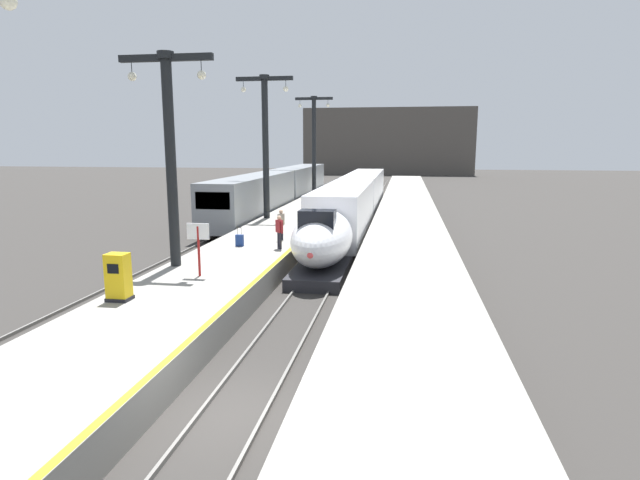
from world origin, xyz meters
TOP-DOWN VIEW (x-y plane):
  - ground_plane at (0.00, 0.00)m, footprint 260.00×260.00m
  - platform_left at (-4.05, 24.75)m, footprint 4.80×110.00m
  - platform_right at (4.05, 24.75)m, footprint 4.80×110.00m
  - platform_left_safety_stripe at (-1.77, 24.75)m, footprint 0.20×107.80m
  - rail_main_left at (-0.75, 27.50)m, footprint 0.08×110.00m
  - rail_main_right at (0.75, 27.50)m, footprint 0.08×110.00m
  - rail_secondary_left at (-8.85, 27.50)m, footprint 0.08×110.00m
  - rail_secondary_right at (-7.35, 27.50)m, footprint 0.08×110.00m
  - highspeed_train_main at (0.00, 28.59)m, footprint 2.92×38.10m
  - regional_train_adjacent at (-8.10, 38.54)m, footprint 2.85×36.60m
  - station_column_mid at (-5.90, 10.03)m, footprint 4.00×0.68m
  - station_column_far at (-5.90, 25.23)m, footprint 4.00×0.68m
  - station_column_distant at (-5.90, 45.04)m, footprint 4.00×0.68m
  - passenger_near_edge at (-2.32, 14.28)m, footprint 0.43×0.42m
  - passenger_mid_platform at (-2.80, 16.70)m, footprint 0.33×0.55m
  - rolling_suitcase at (-4.52, 14.68)m, footprint 0.40×0.22m
  - ticket_machine_yellow at (-5.55, 4.85)m, footprint 0.76×0.62m
  - departure_info_board at (-4.17, 8.43)m, footprint 0.90×0.10m
  - terminus_back_wall at (0.00, 102.00)m, footprint 36.00×2.00m

SIDE VIEW (x-z plane):
  - ground_plane at x=0.00m, z-range 0.00..0.00m
  - rail_main_left at x=-0.75m, z-range 0.00..0.12m
  - rail_main_right at x=0.75m, z-range 0.00..0.12m
  - rail_secondary_left at x=-8.85m, z-range 0.00..0.12m
  - rail_secondary_right at x=-7.35m, z-range 0.00..0.12m
  - platform_left at x=-4.05m, z-range 0.00..1.05m
  - platform_right at x=4.05m, z-range 0.00..1.05m
  - platform_left_safety_stripe at x=-1.77m, z-range 1.05..1.06m
  - rolling_suitcase at x=-4.52m, z-range 0.86..1.85m
  - ticket_machine_yellow at x=-5.55m, z-range 0.99..2.59m
  - highspeed_train_main at x=0.00m, z-range 0.13..3.73m
  - passenger_near_edge at x=-2.32m, z-range 1.19..2.88m
  - passenger_mid_platform at x=-2.80m, z-range 1.19..2.88m
  - regional_train_adjacent at x=-8.10m, z-range 0.23..4.03m
  - departure_info_board at x=-4.17m, z-range 1.50..3.62m
  - station_column_mid at x=-5.90m, z-range 1.97..10.83m
  - station_column_far at x=-5.90m, z-range 2.00..11.87m
  - terminus_back_wall at x=0.00m, z-range 0.00..14.00m
  - station_column_distant at x=-5.90m, z-range 2.01..12.24m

